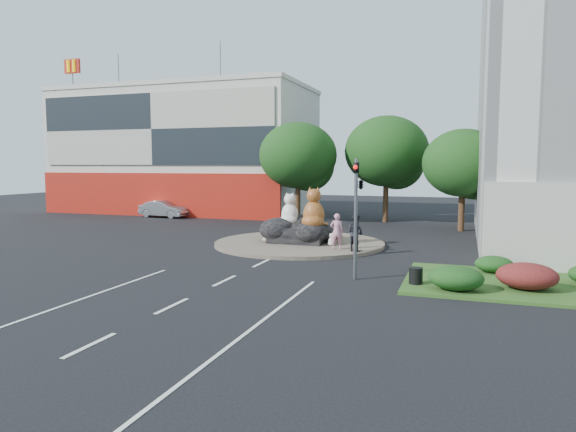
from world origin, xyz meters
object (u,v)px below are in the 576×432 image
at_px(kitten_white, 332,239).
at_px(parked_car, 164,209).
at_px(cat_white, 290,209).
at_px(kitten_calico, 267,234).
at_px(pedestrian_pink, 337,231).
at_px(pedestrian_dark, 355,233).
at_px(litter_bin, 416,276).
at_px(cat_tabby, 314,208).

bearing_deg(kitten_white, parked_car, 101.42).
relative_size(cat_white, kitten_white, 2.72).
xyz_separation_m(kitten_calico, pedestrian_pink, (4.48, -1.06, 0.49)).
relative_size(kitten_white, pedestrian_pink, 0.38).
bearing_deg(kitten_calico, pedestrian_dark, 20.63).
bearing_deg(litter_bin, kitten_calico, 140.55).
relative_size(cat_white, litter_bin, 3.18).
distance_m(cat_white, cat_tabby, 1.82).
xyz_separation_m(pedestrian_dark, litter_bin, (3.70, -6.26, -0.73)).
distance_m(cat_tabby, parked_car, 21.20).
distance_m(kitten_calico, litter_bin, 11.99).
bearing_deg(kitten_calico, kitten_white, 34.62).
bearing_deg(pedestrian_dark, litter_bin, 150.94).
xyz_separation_m(cat_white, kitten_white, (2.83, -0.98, -1.54)).
relative_size(kitten_white, litter_bin, 1.17).
bearing_deg(pedestrian_pink, cat_white, -47.97).
height_order(cat_tabby, litter_bin, cat_tabby).
bearing_deg(kitten_white, litter_bin, -100.74).
height_order(parked_car, litter_bin, parked_car).
distance_m(kitten_white, litter_bin, 9.31).
distance_m(cat_white, kitten_calico, 2.07).
relative_size(pedestrian_pink, litter_bin, 3.05).
height_order(pedestrian_dark, parked_car, pedestrian_dark).
height_order(cat_white, kitten_white, cat_white).
relative_size(cat_tabby, kitten_white, 3.22).
bearing_deg(cat_tabby, parked_car, 150.10).
bearing_deg(cat_white, cat_tabby, -9.02).
height_order(pedestrian_pink, parked_car, pedestrian_pink).
distance_m(cat_tabby, kitten_white, 2.10).
relative_size(kitten_calico, pedestrian_dark, 0.49).
height_order(cat_tabby, pedestrian_pink, cat_tabby).
distance_m(kitten_white, pedestrian_pink, 1.36).
xyz_separation_m(pedestrian_pink, parked_car, (-19.25, 13.20, -0.42)).
height_order(kitten_white, parked_car, parked_car).
distance_m(pedestrian_pink, pedestrian_dark, 1.11).
xyz_separation_m(kitten_white, litter_bin, (5.33, -7.64, -0.13)).
xyz_separation_m(cat_tabby, parked_car, (-17.55, 11.79, -1.55)).
bearing_deg(kitten_white, pedestrian_pink, -108.48).
bearing_deg(litter_bin, pedestrian_dark, 120.57).
xyz_separation_m(cat_white, pedestrian_pink, (3.38, -2.07, -0.94)).
bearing_deg(pedestrian_dark, kitten_calico, 16.69).
bearing_deg(pedestrian_pink, cat_tabby, -56.21).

